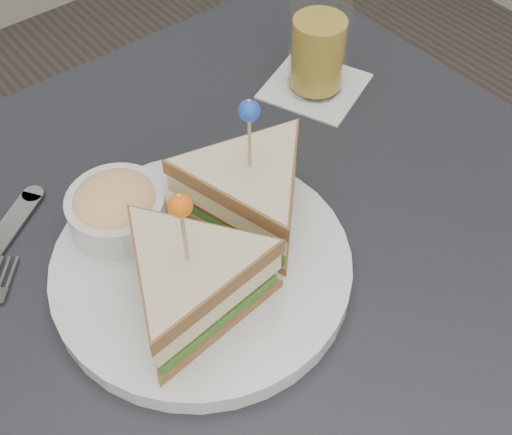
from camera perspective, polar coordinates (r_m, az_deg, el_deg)
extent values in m
cube|color=black|center=(0.67, -0.13, -4.52)|extent=(0.80, 0.80, 0.03)
cylinder|color=black|center=(1.27, 2.29, 3.76)|extent=(0.04, 0.04, 0.72)
cylinder|color=silver|center=(0.64, -4.81, -4.51)|extent=(0.39, 0.39, 0.02)
cylinder|color=silver|center=(0.63, -4.88, -3.90)|extent=(0.39, 0.39, 0.01)
cylinder|color=tan|center=(0.51, -6.41, -1.48)|extent=(0.00, 0.00, 0.09)
sphere|color=#D7540D|center=(0.49, -6.76, 1.08)|extent=(0.03, 0.03, 0.02)
cylinder|color=tan|center=(0.59, -0.58, 6.87)|extent=(0.00, 0.00, 0.09)
sphere|color=#163CAA|center=(0.56, -0.61, 9.47)|extent=(0.03, 0.03, 0.02)
cylinder|color=silver|center=(0.66, -12.17, 0.42)|extent=(0.13, 0.13, 0.04)
ellipsoid|color=#E0B772|center=(0.65, -12.39, 1.30)|extent=(0.12, 0.12, 0.04)
cube|color=silver|center=(0.72, -21.71, -1.71)|extent=(0.12, 0.09, 0.00)
cylinder|color=silver|center=(0.75, -19.22, 1.97)|extent=(0.03, 0.03, 0.00)
cube|color=silver|center=(0.85, 5.24, 11.55)|extent=(0.15, 0.15, 0.00)
cylinder|color=#AF8D31|center=(0.82, 5.50, 14.34)|extent=(0.09, 0.09, 0.09)
cylinder|color=white|center=(0.81, 5.62, 15.65)|extent=(0.10, 0.10, 0.14)
cube|color=white|center=(0.81, 5.51, 17.28)|extent=(0.02, 0.02, 0.02)
cube|color=white|center=(0.79, 5.73, 16.05)|extent=(0.02, 0.02, 0.02)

